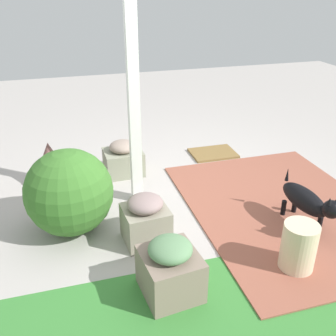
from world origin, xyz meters
name	(u,v)px	position (x,y,z in m)	size (l,w,h in m)	color
ground_plane	(180,198)	(0.00, 0.00, 0.00)	(12.00, 12.00, 0.00)	#AFA7A2
brick_path	(284,209)	(-0.93, 0.50, 0.01)	(1.80, 2.40, 0.02)	#945240
porch_pillar	(134,101)	(0.44, -0.12, 1.06)	(0.10, 0.10, 2.12)	white
stone_planter_nearest	(123,159)	(0.46, -0.75, 0.19)	(0.45, 0.39, 0.41)	gray
stone_planter_mid	(146,220)	(0.51, 0.60, 0.21)	(0.41, 0.38, 0.45)	gray
stone_planter_far	(170,269)	(0.48, 1.26, 0.21)	(0.44, 0.46, 0.46)	gray
round_shrub	(69,192)	(1.12, 0.25, 0.39)	(0.78, 0.78, 0.78)	#386D27
terracotta_pot_spiky	(51,165)	(1.28, -0.69, 0.24)	(0.31, 0.31, 0.51)	#BE754E
dog	(308,201)	(-0.95, 0.81, 0.28)	(0.24, 0.70, 0.48)	black
ceramic_urn	(299,247)	(-0.55, 1.29, 0.21)	(0.27, 0.27, 0.41)	beige
doormat	(213,153)	(-0.76, -0.96, 0.01)	(0.58, 0.43, 0.03)	olive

